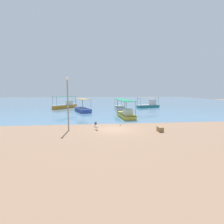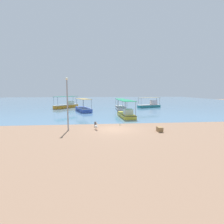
# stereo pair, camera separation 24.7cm
# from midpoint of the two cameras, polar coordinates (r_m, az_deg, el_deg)

# --- Properties ---
(ground) EXTENTS (120.00, 120.00, 0.00)m
(ground) POSITION_cam_midpoint_polar(r_m,az_deg,el_deg) (19.03, 0.65, -5.58)
(ground) COLOR #85644D
(harbor_water) EXTENTS (110.00, 90.00, 0.00)m
(harbor_water) POSITION_cam_midpoint_polar(r_m,az_deg,el_deg) (66.59, -4.42, 3.46)
(harbor_water) COLOR #537A9B
(harbor_water) RESTS_ON ground
(fishing_boat_far_left) EXTENTS (3.78, 6.57, 2.50)m
(fishing_boat_far_left) POSITION_cam_midpoint_polar(r_m,az_deg,el_deg) (35.65, -9.74, 1.10)
(fishing_boat_far_left) COLOR #3959BE
(fishing_boat_far_left) RESTS_ON harbor_water
(fishing_boat_outer) EXTENTS (2.13, 5.88, 2.32)m
(fishing_boat_outer) POSITION_cam_midpoint_polar(r_m,az_deg,el_deg) (38.69, 2.28, 1.61)
(fishing_boat_outer) COLOR white
(fishing_boat_outer) RESTS_ON harbor_water
(fishing_boat_far_right) EXTENTS (6.27, 3.46, 2.41)m
(fishing_boat_far_right) POSITION_cam_midpoint_polar(r_m,az_deg,el_deg) (44.49, 11.84, 2.36)
(fishing_boat_far_right) COLOR teal
(fishing_boat_far_right) RESTS_ON harbor_water
(fishing_boat_center) EXTENTS (5.28, 6.36, 2.74)m
(fishing_boat_center) POSITION_cam_midpoint_polar(r_m,az_deg,el_deg) (43.21, -15.05, 2.14)
(fishing_boat_center) COLOR orange
(fishing_boat_center) RESTS_ON harbor_water
(fishing_boat_near_right) EXTENTS (2.13, 6.06, 2.62)m
(fishing_boat_near_right) POSITION_cam_midpoint_polar(r_m,az_deg,el_deg) (27.40, 4.37, -0.50)
(fishing_boat_near_right) COLOR gold
(fishing_boat_near_right) RESTS_ON harbor_water
(pelican) EXTENTS (0.49, 0.77, 0.80)m
(pelican) POSITION_cam_midpoint_polar(r_m,az_deg,el_deg) (18.68, -5.45, -4.67)
(pelican) COLOR #E0997A
(pelican) RESTS_ON ground
(lamp_post) EXTENTS (0.28, 0.28, 5.48)m
(lamp_post) POSITION_cam_midpoint_polar(r_m,az_deg,el_deg) (18.50, -14.61, 3.52)
(lamp_post) COLOR gray
(lamp_post) RESTS_ON ground
(mooring_bollard) EXTENTS (0.28, 0.28, 0.64)m
(mooring_bollard) POSITION_cam_midpoint_polar(r_m,az_deg,el_deg) (20.15, -5.68, -3.92)
(mooring_bollard) COLOR #47474C
(mooring_bollard) RESTS_ON ground
(cargo_crate) EXTENTS (0.49, 0.84, 0.48)m
(cargo_crate) POSITION_cam_midpoint_polar(r_m,az_deg,el_deg) (18.49, 15.07, -5.44)
(cargo_crate) COLOR olive
(cargo_crate) RESTS_ON ground
(glass_bottle) EXTENTS (0.07, 0.07, 0.27)m
(glass_bottle) POSITION_cam_midpoint_polar(r_m,az_deg,el_deg) (20.82, 2.36, -4.18)
(glass_bottle) COLOR #3F7F4C
(glass_bottle) RESTS_ON ground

